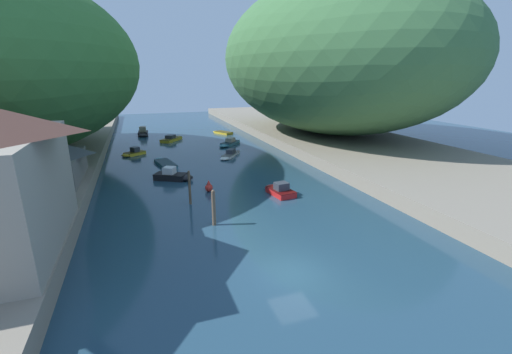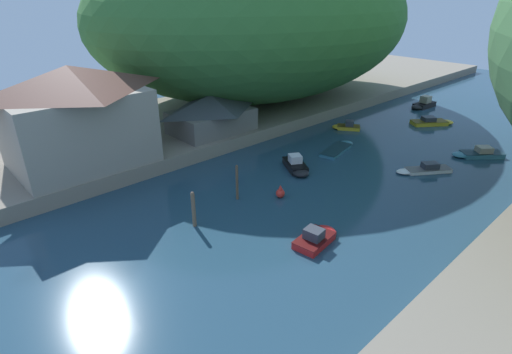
% 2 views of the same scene
% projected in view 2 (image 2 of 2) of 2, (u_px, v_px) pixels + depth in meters
% --- Properties ---
extents(water_surface, '(130.00, 130.00, 0.00)m').
position_uv_depth(water_surface, '(381.00, 162.00, 42.17)').
color(water_surface, '#234256').
rests_on(water_surface, ground).
extents(left_bank, '(22.00, 120.00, 1.45)m').
position_uv_depth(left_bank, '(235.00, 110.00, 57.81)').
color(left_bank, gray).
rests_on(left_bank, ground).
extents(hillside_left, '(36.16, 50.63, 22.38)m').
position_uv_depth(hillside_left, '(261.00, 19.00, 57.28)').
color(hillside_left, '#387033').
rests_on(hillside_left, left_bank).
extents(waterfront_building, '(9.99, 12.79, 9.16)m').
position_uv_depth(waterfront_building, '(76.00, 115.00, 36.53)').
color(waterfront_building, gray).
rests_on(waterfront_building, left_bank).
extents(boathouse_shed, '(6.62, 9.80, 4.36)m').
position_uv_depth(boathouse_shed, '(211.00, 112.00, 46.00)').
color(boathouse_shed, slate).
rests_on(boathouse_shed, left_bank).
extents(boat_near_quay, '(4.29, 5.41, 0.96)m').
position_uv_depth(boat_near_quay, '(423.00, 169.00, 39.84)').
color(boat_near_quay, white).
rests_on(boat_near_quay, water_surface).
extents(boat_far_right_bank, '(4.80, 5.20, 1.15)m').
position_uv_depth(boat_far_right_bank, '(477.00, 154.00, 43.48)').
color(boat_far_right_bank, teal).
rests_on(boat_far_right_bank, water_surface).
extents(boat_cabin_cruiser, '(4.86, 5.75, 1.10)m').
position_uv_depth(boat_cabin_cruiser, '(433.00, 122.00, 53.83)').
color(boat_cabin_cruiser, gold).
rests_on(boat_cabin_cruiser, water_surface).
extents(boat_open_rowboat, '(4.67, 3.68, 1.45)m').
position_uv_depth(boat_open_rowboat, '(297.00, 166.00, 40.13)').
color(boat_open_rowboat, black).
rests_on(boat_open_rowboat, water_surface).
extents(boat_navy_launch, '(2.98, 6.37, 0.39)m').
position_uv_depth(boat_navy_launch, '(339.00, 148.00, 45.37)').
color(boat_navy_launch, teal).
rests_on(boat_navy_launch, water_surface).
extents(boat_yellow_tender, '(3.80, 3.36, 1.15)m').
position_uv_depth(boat_yellow_tender, '(346.00, 126.00, 52.10)').
color(boat_yellow_tender, gold).
rests_on(boat_yellow_tender, water_surface).
extents(boat_moored_right, '(2.06, 5.05, 1.73)m').
position_uv_depth(boat_moored_right, '(423.00, 104.00, 61.38)').
color(boat_moored_right, black).
rests_on(boat_moored_right, water_surface).
extents(boat_far_upstream, '(2.31, 4.12, 1.29)m').
position_uv_depth(boat_far_upstream, '(317.00, 237.00, 28.79)').
color(boat_far_upstream, red).
rests_on(boat_far_upstream, water_surface).
extents(mooring_post_nearest, '(0.30, 0.30, 2.96)m').
position_uv_depth(mooring_post_nearest, '(194.00, 209.00, 30.26)').
color(mooring_post_nearest, brown).
rests_on(mooring_post_nearest, water_surface).
extents(mooring_post_second, '(0.23, 0.23, 3.23)m').
position_uv_depth(mooring_post_second, '(237.00, 182.00, 34.15)').
color(mooring_post_second, brown).
rests_on(mooring_post_second, water_surface).
extents(channel_buoy_near, '(0.80, 0.80, 1.20)m').
position_uv_depth(channel_buoy_near, '(280.00, 193.00, 34.91)').
color(channel_buoy_near, red).
rests_on(channel_buoy_near, water_surface).
extents(person_on_quay, '(0.24, 0.39, 1.69)m').
position_uv_depth(person_on_quay, '(73.00, 169.00, 34.70)').
color(person_on_quay, '#282D3D').
rests_on(person_on_quay, left_bank).
extents(person_by_boathouse, '(0.34, 0.43, 1.69)m').
position_uv_depth(person_by_boathouse, '(212.00, 132.00, 43.57)').
color(person_by_boathouse, '#282D3D').
rests_on(person_by_boathouse, left_bank).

